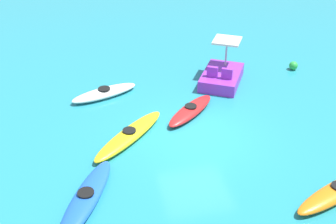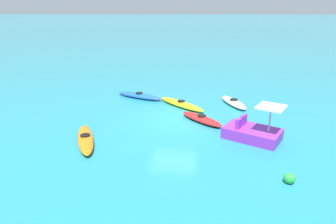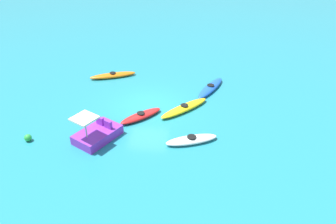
{
  "view_description": "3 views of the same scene",
  "coord_description": "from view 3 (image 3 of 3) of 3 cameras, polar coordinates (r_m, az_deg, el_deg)",
  "views": [
    {
      "loc": [
        11.52,
        -3.55,
        8.18
      ],
      "look_at": [
        -0.66,
        -0.87,
        0.68
      ],
      "focal_mm": 45.18,
      "sensor_mm": 36.0,
      "label": 1
    },
    {
      "loc": [
        -0.75,
        14.56,
        5.58
      ],
      "look_at": [
        0.32,
        -0.16,
        0.38
      ],
      "focal_mm": 31.49,
      "sensor_mm": 36.0,
      "label": 2
    },
    {
      "loc": [
        -18.07,
        -3.05,
        10.76
      ],
      "look_at": [
        -1.45,
        -1.41,
        0.52
      ],
      "focal_mm": 36.87,
      "sensor_mm": 36.0,
      "label": 3
    }
  ],
  "objects": [
    {
      "name": "kayak_white",
      "position": [
        18.01,
        3.91,
        -4.6
      ],
      "size": [
        1.66,
        2.85,
        0.37
      ],
      "color": "white",
      "rests_on": "ground_plane"
    },
    {
      "name": "ground_plane",
      "position": [
        21.25,
        -3.41,
        1.04
      ],
      "size": [
        600.0,
        600.0,
        0.0
      ],
      "primitive_type": "plane",
      "color": "teal"
    },
    {
      "name": "kayak_orange",
      "position": [
        25.0,
        -9.1,
        6.02
      ],
      "size": [
        1.8,
        3.26,
        0.37
      ],
      "color": "orange",
      "rests_on": "ground_plane"
    },
    {
      "name": "kayak_blue",
      "position": [
        23.14,
        7.04,
        4.01
      ],
      "size": [
        3.33,
        2.08,
        0.37
      ],
      "color": "blue",
      "rests_on": "ground_plane"
    },
    {
      "name": "buoy_green",
      "position": [
        19.5,
        -22.15,
        -3.97
      ],
      "size": [
        0.38,
        0.38,
        0.38
      ],
      "primitive_type": "sphere",
      "color": "green",
      "rests_on": "ground_plane"
    },
    {
      "name": "kayak_red",
      "position": [
        19.97,
        -4.5,
        -0.63
      ],
      "size": [
        2.38,
        2.45,
        0.37
      ],
      "color": "red",
      "rests_on": "ground_plane"
    },
    {
      "name": "pedal_boat_purple",
      "position": [
        18.51,
        -11.64,
        -3.5
      ],
      "size": [
        2.83,
        2.5,
        1.68
      ],
      "color": "purple",
      "rests_on": "ground_plane"
    },
    {
      "name": "kayak_yellow",
      "position": [
        20.69,
        2.71,
        0.67
      ],
      "size": [
        3.04,
        3.01,
        0.37
      ],
      "color": "yellow",
      "rests_on": "ground_plane"
    }
  ]
}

